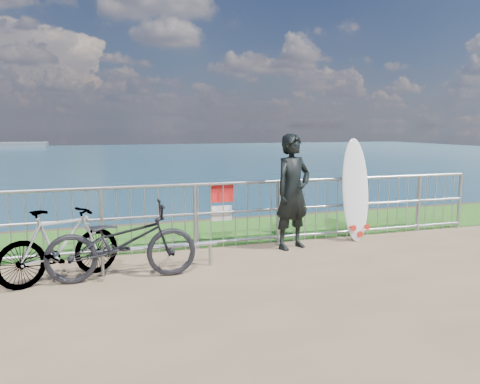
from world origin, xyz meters
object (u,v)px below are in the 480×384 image
object	(u,v)px
surfer	(293,192)
bicycle_near	(122,242)
surfboard	(355,193)
bicycle_far	(60,245)

from	to	relation	value
surfer	bicycle_near	bearing A→B (deg)	177.50
surfer	surfboard	world-z (taller)	surfer
surfboard	bicycle_near	distance (m)	4.32
bicycle_near	bicycle_far	xyz separation A→B (m)	(-0.79, 0.18, -0.02)
surfboard	bicycle_far	distance (m)	5.06
surfer	surfboard	distance (m)	1.35
bicycle_near	surfboard	bearing A→B (deg)	-74.57
bicycle_far	surfer	bearing A→B (deg)	-104.84
surfboard	bicycle_near	xyz separation A→B (m)	(-4.20, -1.00, -0.33)
bicycle_near	surfer	bearing A→B (deg)	-72.30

